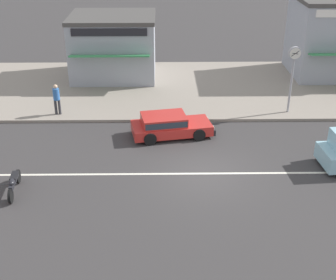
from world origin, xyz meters
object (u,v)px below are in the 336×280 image
object	(u,v)px
street_clock	(293,64)
shopfront_far_kios	(114,46)
hatchback_red_3	(169,125)
motorcycle_0	(14,183)
pedestrian_near_clock	(57,97)

from	to	relation	value
street_clock	shopfront_far_kios	xyz separation A→B (m)	(-9.80, 6.18, -0.70)
hatchback_red_3	street_clock	xyz separation A→B (m)	(6.43, 2.54, 2.22)
motorcycle_0	shopfront_far_kios	bearing A→B (deg)	78.74
hatchback_red_3	street_clock	bearing A→B (deg)	21.58
motorcycle_0	shopfront_far_kios	world-z (taller)	shopfront_far_kios
shopfront_far_kios	motorcycle_0	bearing A→B (deg)	-101.26
shopfront_far_kios	street_clock	bearing A→B (deg)	-32.25
hatchback_red_3	motorcycle_0	world-z (taller)	hatchback_red_3
motorcycle_0	pedestrian_near_clock	xyz separation A→B (m)	(0.26, 7.37, 0.69)
pedestrian_near_clock	shopfront_far_kios	size ratio (longest dim) A/B	0.31
motorcycle_0	shopfront_far_kios	distance (m)	14.06
hatchback_red_3	pedestrian_near_clock	bearing A→B (deg)	157.61
street_clock	shopfront_far_kios	distance (m)	11.61
hatchback_red_3	motorcycle_0	xyz separation A→B (m)	(-6.09, -4.97, -0.16)
street_clock	shopfront_far_kios	bearing A→B (deg)	147.75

